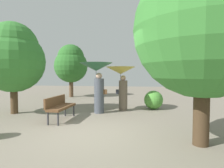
% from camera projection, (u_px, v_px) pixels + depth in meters
% --- Properties ---
extents(ground_plane, '(40.00, 40.00, 0.00)m').
position_uv_depth(ground_plane, '(93.00, 133.00, 5.20)').
color(ground_plane, gray).
extents(person_left, '(1.35, 1.35, 2.07)m').
position_uv_depth(person_left, '(97.00, 75.00, 7.89)').
color(person_left, '#474C56').
rests_on(person_left, ground).
extents(person_right, '(1.31, 1.31, 1.93)m').
position_uv_depth(person_right, '(121.00, 77.00, 8.48)').
color(person_right, '#6B5B4C').
rests_on(person_right, ground).
extents(park_bench, '(0.51, 1.51, 0.83)m').
position_uv_depth(park_bench, '(60.00, 106.00, 6.68)').
color(park_bench, '#38383D').
rests_on(park_bench, ground).
extents(tree_near_left, '(2.32, 2.32, 3.68)m').
position_uv_depth(tree_near_left, '(71.00, 63.00, 13.45)').
color(tree_near_left, brown).
rests_on(tree_near_left, ground).
extents(tree_near_right, '(3.08, 3.08, 4.54)m').
position_uv_depth(tree_near_right, '(204.00, 18.00, 4.21)').
color(tree_near_right, '#42301E').
rests_on(tree_near_right, ground).
extents(tree_mid_left, '(2.51, 2.51, 3.70)m').
position_uv_depth(tree_mid_left, '(13.00, 57.00, 7.74)').
color(tree_mid_left, '#4C3823').
rests_on(tree_mid_left, ground).
extents(bush_path_left, '(0.85, 0.85, 0.85)m').
position_uv_depth(bush_path_left, '(154.00, 100.00, 8.79)').
color(bush_path_left, '#4C9338').
rests_on(bush_path_left, ground).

